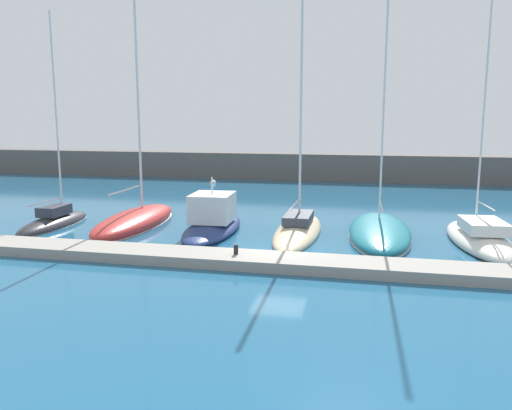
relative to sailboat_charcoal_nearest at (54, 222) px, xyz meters
The scene contains 11 objects.
ground_plane 14.72m from the sailboat_charcoal_nearest, 14.20° to the right, with size 120.00×120.00×0.00m, color #1E567A.
dock_pier 15.29m from the sailboat_charcoal_nearest, 21.04° to the right, with size 35.64×2.10×0.46m, color gray.
breakwater_seawall 30.00m from the sailboat_charcoal_nearest, 61.58° to the left, with size 108.00×2.60×2.73m, color #5B5651.
sailboat_charcoal_nearest is the anchor object (origin of this frame).
sailboat_red_second 4.82m from the sailboat_charcoal_nearest, 13.98° to the left, with size 3.08×9.69×15.02m.
motorboat_navy_third 9.75m from the sailboat_charcoal_nearest, ahead, with size 3.13×8.21×3.39m.
sailboat_sand_fourth 14.56m from the sailboat_charcoal_nearest, ahead, with size 2.43×9.40×14.63m.
sailboat_teal_fifth 19.01m from the sailboat_charcoal_nearest, ahead, with size 3.50×9.94×16.78m.
sailboat_ivory_sixth 23.94m from the sailboat_charcoal_nearest, ahead, with size 3.28×8.68×13.47m.
mooring_buoy_white 21.85m from the sailboat_charcoal_nearest, 81.57° to the left, with size 0.64×0.64×0.64m, color white.
dock_bollard 13.82m from the sailboat_charcoal_nearest, 23.40° to the right, with size 0.20×0.20×0.44m, color black.
Camera 1 is at (3.98, -22.90, 6.38)m, focal length 35.80 mm.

